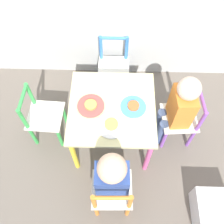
# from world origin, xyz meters

# --- Properties ---
(ground_plane) EXTENTS (6.00, 6.00, 0.00)m
(ground_plane) POSITION_xyz_m (0.00, 0.00, 0.00)
(ground_plane) COLOR #6B6056
(kids_table) EXTENTS (0.59, 0.59, 0.48)m
(kids_table) POSITION_xyz_m (0.00, 0.00, 0.41)
(kids_table) COLOR beige
(kids_table) RESTS_ON ground_plane
(chair_purple) EXTENTS (0.28, 0.28, 0.53)m
(chair_purple) POSITION_xyz_m (0.53, 0.04, 0.26)
(chair_purple) COLOR silver
(chair_purple) RESTS_ON ground_plane
(chair_orange) EXTENTS (0.27, 0.27, 0.53)m
(chair_orange) POSITION_xyz_m (0.01, -0.53, 0.26)
(chair_orange) COLOR silver
(chair_orange) RESTS_ON ground_plane
(chair_green) EXTENTS (0.27, 0.27, 0.53)m
(chair_green) POSITION_xyz_m (-0.53, 0.03, 0.26)
(chair_green) COLOR silver
(chair_green) RESTS_ON ground_plane
(chair_blue) EXTENTS (0.26, 0.26, 0.53)m
(chair_blue) POSITION_xyz_m (-0.00, 0.53, 0.26)
(chair_blue) COLOR silver
(chair_blue) RESTS_ON ground_plane
(child_right) EXTENTS (0.22, 0.21, 0.73)m
(child_right) POSITION_xyz_m (0.47, 0.04, 0.44)
(child_right) COLOR #4C608E
(child_right) RESTS_ON ground_plane
(child_front) EXTENTS (0.20, 0.22, 0.72)m
(child_front) POSITION_xyz_m (0.01, -0.47, 0.44)
(child_front) COLOR #4C608E
(child_front) RESTS_ON ground_plane
(plate_right) EXTENTS (0.18, 0.18, 0.03)m
(plate_right) POSITION_xyz_m (0.14, 0.00, 0.49)
(plate_right) COLOR #4C9EE0
(plate_right) RESTS_ON kids_table
(plate_front) EXTENTS (0.20, 0.20, 0.03)m
(plate_front) POSITION_xyz_m (-0.00, -0.14, 0.49)
(plate_front) COLOR white
(plate_front) RESTS_ON kids_table
(plate_left) EXTENTS (0.19, 0.19, 0.03)m
(plate_left) POSITION_xyz_m (-0.14, 0.00, 0.49)
(plate_left) COLOR #E54C47
(plate_left) RESTS_ON kids_table
(storage_bin) EXTENTS (0.29, 0.27, 0.20)m
(storage_bin) POSITION_xyz_m (0.73, -0.59, 0.10)
(storage_bin) COLOR silver
(storage_bin) RESTS_ON ground_plane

